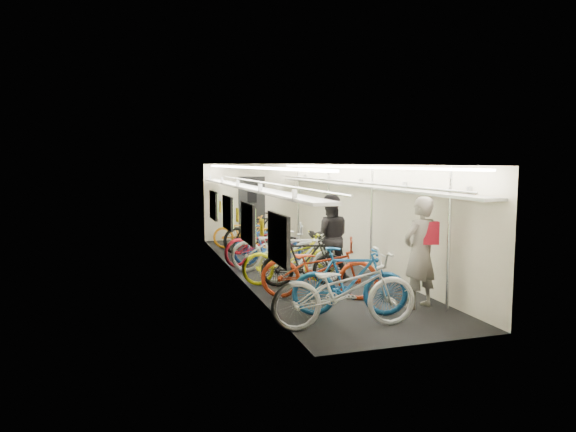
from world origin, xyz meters
TOP-DOWN VIEW (x-y plane):
  - train_car_shell at (-0.36, 0.71)m, footprint 10.00×10.00m
  - bicycle_0 at (-0.69, -4.06)m, footprint 2.27×1.00m
  - bicycle_1 at (-0.36, -3.52)m, footprint 1.93×1.07m
  - bicycle_2 at (-0.48, -2.42)m, footprint 2.23×1.51m
  - bicycle_3 at (-0.45, -1.45)m, footprint 1.73×0.79m
  - bicycle_4 at (-0.63, -1.10)m, footprint 1.97×0.71m
  - bicycle_5 at (-0.38, -1.17)m, footprint 1.88×0.91m
  - bicycle_6 at (-0.56, 0.07)m, footprint 2.17×1.22m
  - bicycle_7 at (-0.61, 0.74)m, footprint 1.70×0.97m
  - bicycle_8 at (-0.71, 1.05)m, footprint 2.11×1.36m
  - bicycle_9 at (-0.43, 2.56)m, footprint 1.94×0.78m
  - bicycle_10 at (-0.62, 3.28)m, footprint 1.89×1.31m
  - passenger_near at (0.94, -3.43)m, footprint 0.79×0.63m
  - passenger_mid at (0.24, -1.10)m, footprint 1.02×0.88m
  - backpack at (1.09, -3.51)m, footprint 0.29×0.22m

SIDE VIEW (x-z plane):
  - bicycle_10 at x=-0.62m, z-range 0.00..0.94m
  - bicycle_7 at x=-0.61m, z-range 0.00..0.99m
  - bicycle_3 at x=-0.45m, z-range 0.00..1.01m
  - bicycle_4 at x=-0.63m, z-range 0.00..1.03m
  - bicycle_8 at x=-0.71m, z-range 0.00..1.05m
  - bicycle_6 at x=-0.56m, z-range 0.00..1.08m
  - bicycle_5 at x=-0.38m, z-range 0.00..1.09m
  - bicycle_2 at x=-0.48m, z-range 0.00..1.11m
  - bicycle_1 at x=-0.36m, z-range 0.00..1.12m
  - bicycle_9 at x=-0.43m, z-range 0.00..1.13m
  - bicycle_0 at x=-0.69m, z-range 0.00..1.16m
  - passenger_mid at x=0.24m, z-range 0.00..1.80m
  - passenger_near at x=0.94m, z-range 0.00..1.89m
  - backpack at x=1.09m, z-range 1.09..1.47m
  - train_car_shell at x=-0.36m, z-range -3.34..6.66m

